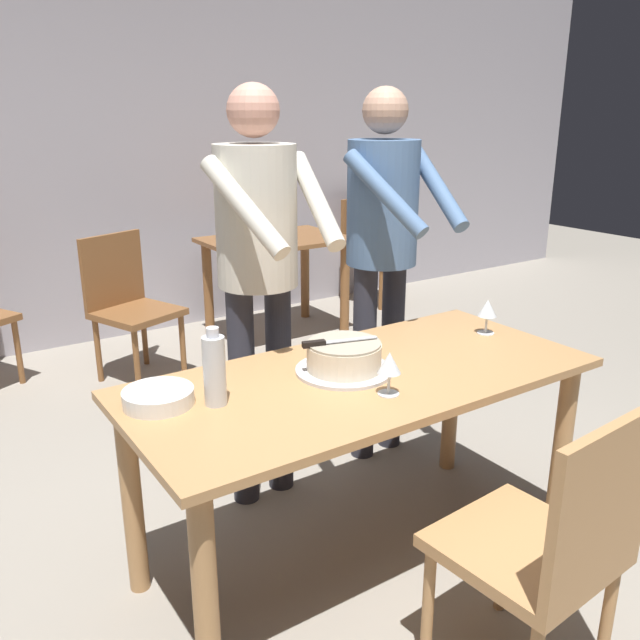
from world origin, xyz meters
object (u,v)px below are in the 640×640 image
(person_cutting_cake, at_px, (259,255))
(background_table, at_px, (276,260))
(chair_near_side, at_px, (549,543))
(cake_knife, at_px, (325,343))
(water_bottle, at_px, (214,369))
(person_standing_beside, at_px, (383,237))
(wine_glass_far, at_px, (389,364))
(cake_on_platter, at_px, (344,358))
(background_chair_0, at_px, (129,302))
(plate_stack, at_px, (158,397))
(main_dining_table, at_px, (363,405))
(background_chair_3, at_px, (369,246))
(wine_glass_near, at_px, (487,309))

(person_cutting_cake, relative_size, background_table, 1.72)
(chair_near_side, bearing_deg, cake_knife, 102.68)
(water_bottle, xyz_separation_m, person_standing_beside, (1.10, 0.56, 0.21))
(wine_glass_far, relative_size, person_cutting_cake, 0.08)
(cake_knife, relative_size, chair_near_side, 0.30)
(cake_on_platter, distance_m, background_chair_0, 2.20)
(person_cutting_cake, bearing_deg, background_chair_0, 91.06)
(background_table, bearing_deg, cake_on_platter, -114.89)
(cake_on_platter, relative_size, person_cutting_cake, 0.20)
(plate_stack, distance_m, person_standing_beside, 1.37)
(background_table, bearing_deg, main_dining_table, -113.52)
(water_bottle, distance_m, background_chair_3, 3.89)
(wine_glass_far, bearing_deg, person_cutting_cake, 93.16)
(cake_on_platter, bearing_deg, cake_knife, 164.68)
(person_cutting_cake, distance_m, person_standing_beside, 0.66)
(chair_near_side, bearing_deg, cake_on_platter, 98.20)
(wine_glass_near, height_order, wine_glass_far, same)
(background_chair_0, bearing_deg, wine_glass_near, -69.97)
(main_dining_table, bearing_deg, chair_near_side, -84.65)
(person_cutting_cake, bearing_deg, plate_stack, -144.16)
(person_standing_beside, bearing_deg, background_chair_0, 113.04)
(cake_knife, height_order, wine_glass_far, wine_glass_far)
(person_standing_beside, bearing_deg, main_dining_table, -133.05)
(plate_stack, height_order, chair_near_side, chair_near_side)
(person_standing_beside, xyz_separation_m, background_chair_3, (1.63, 2.18, -0.58))
(plate_stack, bearing_deg, main_dining_table, -12.74)
(wine_glass_near, distance_m, chair_near_side, 1.08)
(water_bottle, bearing_deg, main_dining_table, -6.47)
(main_dining_table, relative_size, water_bottle, 6.60)
(water_bottle, bearing_deg, plate_stack, 148.08)
(plate_stack, relative_size, wine_glass_near, 1.53)
(person_standing_beside, height_order, background_chair_0, person_standing_beside)
(background_table, xyz_separation_m, background_chair_0, (-1.16, -0.18, -0.09))
(main_dining_table, distance_m, water_bottle, 0.58)
(background_chair_0, bearing_deg, cake_on_platter, -88.28)
(cake_on_platter, bearing_deg, water_bottle, 179.02)
(cake_knife, bearing_deg, background_table, 63.56)
(cake_on_platter, distance_m, person_cutting_cake, 0.60)
(main_dining_table, xyz_separation_m, wine_glass_far, (-0.04, -0.18, 0.22))
(main_dining_table, bearing_deg, water_bottle, 173.53)
(cake_knife, bearing_deg, person_standing_beside, 38.32)
(cake_on_platter, distance_m, chair_near_side, 0.87)
(main_dining_table, bearing_deg, cake_on_platter, 131.27)
(cake_knife, height_order, wine_glass_near, wine_glass_near)
(cake_on_platter, height_order, person_standing_beside, person_standing_beside)
(plate_stack, distance_m, background_chair_0, 2.17)
(plate_stack, bearing_deg, wine_glass_near, -3.72)
(wine_glass_far, relative_size, background_table, 0.14)
(cake_knife, bearing_deg, wine_glass_near, -0.39)
(wine_glass_near, relative_size, background_chair_0, 0.16)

